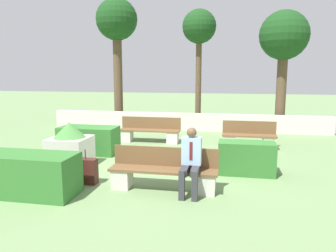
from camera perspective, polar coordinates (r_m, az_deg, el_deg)
ground_plane at (r=8.72m, az=-1.72°, el=-6.33°), size 60.00×60.00×0.00m
perimeter_wall at (r=13.51m, az=3.00°, el=0.75°), size 11.42×0.30×0.70m
bench_front at (r=6.68m, az=-0.78°, el=-8.25°), size 2.19×0.49×0.84m
bench_left_side at (r=10.55m, az=13.92°, el=-2.12°), size 1.66×0.49×0.84m
bench_right_side at (r=11.17m, az=-3.20°, el=-1.15°), size 2.07×0.49×0.84m
person_seated_man at (r=6.34m, az=3.98°, el=-5.68°), size 0.38×0.64×1.30m
hedge_block_near_left at (r=9.89m, az=-13.62°, el=-2.38°), size 1.67×0.82×0.79m
hedge_block_near_right at (r=6.97m, az=-23.66°, el=-7.69°), size 2.03×0.82×0.81m
hedge_block_mid_left at (r=7.87m, az=13.50°, el=-5.44°), size 1.29×0.60×0.76m
planter_corner_left at (r=8.66m, az=-16.68°, el=-3.29°), size 0.94×0.94×1.12m
suitcase at (r=7.25m, az=-14.09°, el=-7.62°), size 0.48×0.22×0.74m
tree_leftmost at (r=15.24m, az=-8.91°, el=16.95°), size 1.82×1.82×5.58m
tree_center_left at (r=14.72m, az=5.45°, el=16.22°), size 1.46×1.46×5.04m
tree_center_right at (r=14.08m, az=19.54°, el=14.11°), size 1.93×1.93×4.77m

